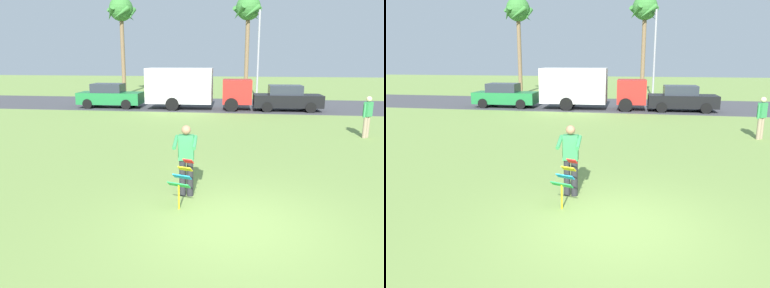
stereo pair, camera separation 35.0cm
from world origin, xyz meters
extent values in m
plane|color=olive|center=(0.00, 0.00, 0.00)|extent=(120.00, 120.00, 0.00)
cube|color=#424247|center=(0.00, 19.11, 0.01)|extent=(120.00, 8.00, 0.01)
cylinder|color=#26262B|center=(-1.09, 1.46, 0.45)|extent=(0.16, 0.16, 0.90)
cylinder|color=#26262B|center=(-1.27, 1.45, 0.45)|extent=(0.16, 0.16, 0.90)
cube|color=#338C4C|center=(-1.18, 1.45, 1.20)|extent=(0.37, 0.24, 0.60)
sphere|color=#9E7051|center=(-1.18, 1.45, 1.62)|extent=(0.22, 0.22, 0.22)
cylinder|color=#338C4C|center=(-0.95, 1.22, 1.38)|extent=(0.12, 0.59, 0.24)
cylinder|color=#338C4C|center=(-1.39, 1.19, 1.38)|extent=(0.12, 0.59, 0.24)
cube|color=red|center=(-1.08, 1.08, 0.97)|extent=(0.25, 0.20, 0.12)
cube|color=yellow|center=(-1.12, 0.93, 0.84)|extent=(0.35, 0.23, 0.12)
cube|color=#1E99D8|center=(-1.17, 0.77, 0.70)|extent=(0.44, 0.25, 0.12)
cube|color=green|center=(-1.22, 0.61, 0.56)|extent=(0.53, 0.28, 0.12)
cylinder|color=yellow|center=(-1.22, 0.61, 0.28)|extent=(0.04, 0.04, 0.56)
cube|color=#1E7238|center=(-8.67, 16.71, 0.64)|extent=(4.23, 1.77, 0.76)
cube|color=#282D38|center=(-8.82, 16.71, 1.30)|extent=(2.04, 1.43, 0.60)
cylinder|color=black|center=(-7.38, 17.54, 0.32)|extent=(0.64, 0.23, 0.64)
cylinder|color=black|center=(-7.36, 15.93, 0.32)|extent=(0.64, 0.23, 0.64)
cylinder|color=black|center=(-9.99, 17.50, 0.32)|extent=(0.64, 0.23, 0.64)
cylinder|color=black|center=(-9.96, 15.88, 0.32)|extent=(0.64, 0.23, 0.64)
cube|color=#B2231E|center=(-0.26, 16.80, 1.17)|extent=(1.86, 1.95, 1.50)
cube|color=silver|center=(-3.95, 16.69, 1.52)|extent=(4.26, 2.13, 2.20)
cylinder|color=black|center=(-0.63, 17.71, 0.42)|extent=(0.85, 0.31, 0.84)
cylinder|color=black|center=(-0.58, 15.87, 0.42)|extent=(0.85, 0.31, 0.84)
cylinder|color=black|center=(-4.34, 17.60, 0.42)|extent=(0.85, 0.31, 0.84)
cylinder|color=black|center=(-4.28, 15.76, 0.42)|extent=(0.85, 0.31, 0.84)
cube|color=black|center=(2.89, 16.71, 0.64)|extent=(4.25, 1.82, 0.76)
cube|color=#282D38|center=(2.74, 16.71, 1.30)|extent=(2.06, 1.45, 0.60)
cylinder|color=black|center=(4.17, 17.56, 0.32)|extent=(0.65, 0.24, 0.64)
cylinder|color=black|center=(4.21, 15.95, 0.32)|extent=(0.65, 0.24, 0.64)
cylinder|color=black|center=(1.56, 17.48, 0.32)|extent=(0.65, 0.24, 0.64)
cylinder|color=black|center=(1.61, 15.87, 0.32)|extent=(0.65, 0.24, 0.64)
cylinder|color=brown|center=(-10.74, 25.94, 3.63)|extent=(0.36, 0.36, 7.26)
sphere|color=#387A33|center=(-10.74, 25.94, 7.46)|extent=(2.10, 2.10, 2.10)
cone|color=#387A33|center=(-9.79, 25.94, 7.01)|extent=(0.44, 1.56, 1.28)
cone|color=#387A33|center=(-10.45, 26.84, 7.01)|extent=(1.62, 0.90, 1.28)
cone|color=#387A33|center=(-11.51, 26.50, 7.01)|extent=(1.27, 1.52, 1.28)
cone|color=#387A33|center=(-11.51, 25.38, 7.01)|extent=(1.27, 1.52, 1.28)
cone|color=#387A33|center=(-10.45, 25.04, 7.01)|extent=(1.62, 0.90, 1.28)
cylinder|color=brown|center=(0.35, 26.38, 3.62)|extent=(0.36, 0.36, 7.24)
sphere|color=#387A33|center=(0.35, 26.38, 7.44)|extent=(2.10, 2.10, 2.10)
cone|color=#387A33|center=(1.30, 26.38, 6.99)|extent=(0.44, 1.56, 1.28)
cone|color=#387A33|center=(0.65, 27.28, 6.99)|extent=(1.62, 0.90, 1.28)
cone|color=#387A33|center=(-0.42, 26.94, 6.99)|extent=(1.27, 1.52, 1.28)
cone|color=#387A33|center=(-0.42, 25.82, 6.99)|extent=(1.27, 1.52, 1.28)
cone|color=#387A33|center=(0.65, 25.48, 6.99)|extent=(1.62, 0.90, 1.28)
cylinder|color=#9E9EA3|center=(1.26, 24.26, 3.50)|extent=(0.16, 0.16, 7.00)
cylinder|color=#9E9EA3|center=(1.26, 24.96, 6.90)|extent=(0.10, 1.40, 0.10)
cube|color=#4C4C51|center=(1.26, 25.61, 6.86)|extent=(0.24, 0.44, 0.16)
cylinder|color=gray|center=(5.31, 9.05, 0.45)|extent=(0.16, 0.16, 0.90)
cylinder|color=gray|center=(5.17, 8.93, 0.45)|extent=(0.16, 0.16, 0.90)
cube|color=#338C4C|center=(5.24, 8.99, 1.20)|extent=(0.41, 0.40, 0.60)
sphere|color=beige|center=(5.24, 8.99, 1.62)|extent=(0.22, 0.22, 0.22)
cylinder|color=#338C4C|center=(5.42, 9.15, 1.17)|extent=(0.09, 0.09, 0.58)
cylinder|color=#338C4C|center=(5.06, 8.83, 1.17)|extent=(0.09, 0.09, 0.58)
camera|label=1|loc=(0.10, -6.78, 3.26)|focal=34.08mm
camera|label=2|loc=(0.44, -6.73, 3.26)|focal=34.08mm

